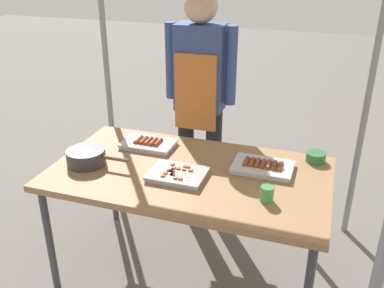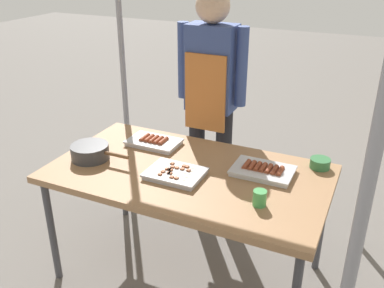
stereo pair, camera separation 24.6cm
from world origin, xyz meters
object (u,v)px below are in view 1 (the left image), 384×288
at_px(stall_table, 189,179).
at_px(tray_pork_links, 263,167).
at_px(drink_cup_near_edge, 267,194).
at_px(tray_grilled_sausages, 148,144).
at_px(tray_meat_skewers, 177,174).
at_px(condiment_bowl, 316,157).
at_px(vendor_woman, 200,88).
at_px(cooking_wok, 86,156).

height_order(stall_table, tray_pork_links, tray_pork_links).
height_order(stall_table, drink_cup_near_edge, drink_cup_near_edge).
distance_m(tray_grilled_sausages, tray_meat_skewers, 0.45).
bearing_deg(condiment_bowl, tray_meat_skewers, -148.08).
bearing_deg(tray_grilled_sausages, stall_table, -32.58).
xyz_separation_m(tray_grilled_sausages, vendor_woman, (0.18, 0.52, 0.24)).
distance_m(drink_cup_near_edge, vendor_woman, 1.15).
height_order(tray_meat_skewers, vendor_woman, vendor_woman).
distance_m(tray_grilled_sausages, drink_cup_near_edge, 0.93).
xyz_separation_m(tray_meat_skewers, drink_cup_near_edge, (0.52, -0.09, 0.02)).
height_order(tray_grilled_sausages, vendor_woman, vendor_woman).
bearing_deg(cooking_wok, tray_pork_links, 14.44).
xyz_separation_m(stall_table, tray_grilled_sausages, (-0.36, 0.23, 0.07)).
distance_m(condiment_bowl, vendor_woman, 0.97).
relative_size(tray_grilled_sausages, vendor_woman, 0.20).
bearing_deg(tray_meat_skewers, stall_table, 66.30).
distance_m(tray_meat_skewers, tray_pork_links, 0.50).
xyz_separation_m(condiment_bowl, vendor_woman, (-0.86, 0.39, 0.23)).
distance_m(tray_meat_skewers, condiment_bowl, 0.85).
bearing_deg(vendor_woman, cooking_wok, 63.18).
distance_m(tray_grilled_sausages, cooking_wok, 0.42).
relative_size(tray_pork_links, cooking_wok, 0.89).
distance_m(cooking_wok, vendor_woman, 0.98).
distance_m(tray_grilled_sausages, tray_pork_links, 0.76).
relative_size(cooking_wok, vendor_woman, 0.23).
bearing_deg(stall_table, tray_grilled_sausages, 147.42).
distance_m(tray_grilled_sausages, vendor_woman, 0.60).
height_order(drink_cup_near_edge, vendor_woman, vendor_woman).
height_order(tray_grilled_sausages, cooking_wok, cooking_wok).
bearing_deg(drink_cup_near_edge, stall_table, 159.77).
xyz_separation_m(tray_pork_links, vendor_woman, (-0.57, 0.60, 0.24)).
relative_size(stall_table, tray_grilled_sausages, 4.72).
bearing_deg(tray_grilled_sausages, vendor_woman, 70.45).
height_order(tray_grilled_sausages, tray_meat_skewers, tray_grilled_sausages).
distance_m(cooking_wok, drink_cup_near_edge, 1.09).
distance_m(stall_table, condiment_bowl, 0.78).
bearing_deg(tray_meat_skewers, condiment_bowl, 31.92).
height_order(condiment_bowl, drink_cup_near_edge, drink_cup_near_edge).
bearing_deg(tray_meat_skewers, tray_pork_links, 28.56).
relative_size(tray_meat_skewers, vendor_woman, 0.19).
xyz_separation_m(stall_table, vendor_woman, (-0.17, 0.75, 0.31)).
xyz_separation_m(cooking_wok, vendor_woman, (0.43, 0.86, 0.21)).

